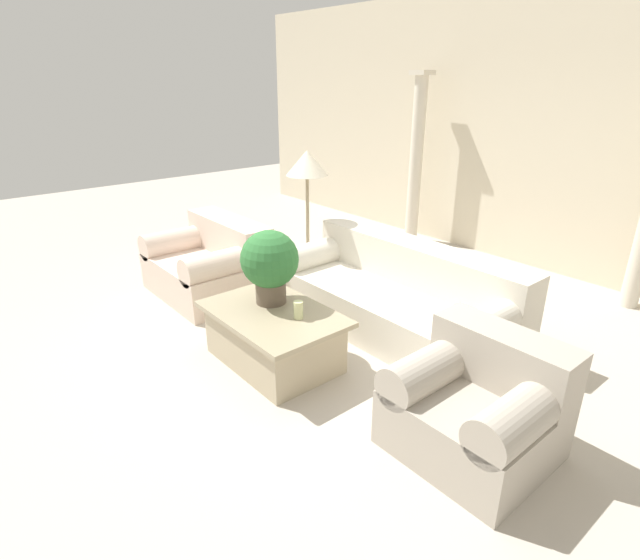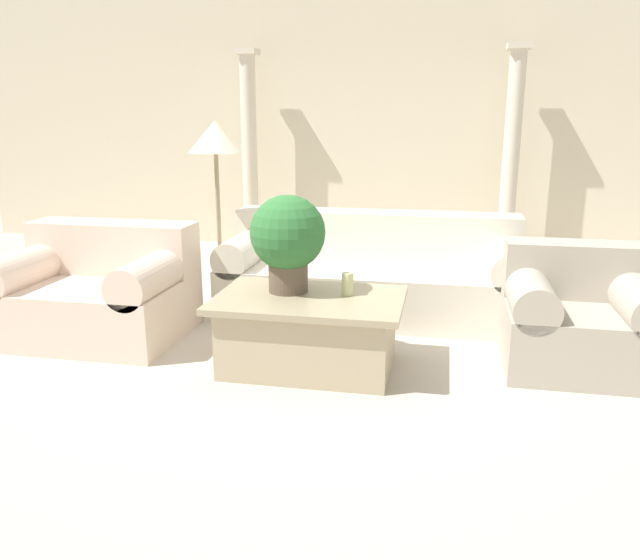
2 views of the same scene
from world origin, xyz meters
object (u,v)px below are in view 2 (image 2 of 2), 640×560
object	(u,v)px
loveseat	(99,289)
armchair	(578,315)
sofa_long	(372,273)
coffee_table	(309,331)
potted_plant	(288,237)
floor_lamp	(215,145)

from	to	relation	value
loveseat	armchair	xyz separation A→B (m)	(3.30, 0.06, -0.00)
sofa_long	armchair	distance (m)	1.65
coffee_table	potted_plant	size ratio (longest dim) A/B	1.89
potted_plant	loveseat	bearing A→B (deg)	171.26
sofa_long	coffee_table	distance (m)	1.26
coffee_table	armchair	xyz separation A→B (m)	(1.66, 0.38, 0.10)
coffee_table	armchair	bearing A→B (deg)	12.99
potted_plant	floor_lamp	xyz separation A→B (m)	(-0.86, 1.08, 0.51)
potted_plant	floor_lamp	distance (m)	1.48
coffee_table	armchair	world-z (taller)	armchair
sofa_long	coffee_table	world-z (taller)	sofa_long
sofa_long	coffee_table	xyz separation A→B (m)	(-0.24, -1.23, -0.08)
potted_plant	floor_lamp	bearing A→B (deg)	128.54
coffee_table	floor_lamp	xyz separation A→B (m)	(-1.02, 1.18, 1.09)
loveseat	potted_plant	size ratio (longest dim) A/B	2.03
floor_lamp	loveseat	bearing A→B (deg)	-125.61
potted_plant	armchair	size ratio (longest dim) A/B	0.68
coffee_table	armchair	distance (m)	1.71
potted_plant	sofa_long	bearing A→B (deg)	70.55
sofa_long	loveseat	xyz separation A→B (m)	(-1.88, -0.91, 0.01)
potted_plant	armchair	xyz separation A→B (m)	(1.82, 0.29, -0.48)
loveseat	potted_plant	world-z (taller)	potted_plant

